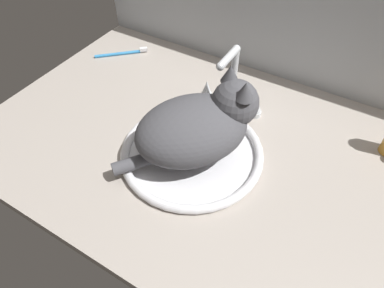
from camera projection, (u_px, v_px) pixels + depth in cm
name	position (u px, v px, depth cm)	size (l,w,h in cm)	color
countertop	(208.00, 150.00, 89.33)	(123.25, 77.57, 3.00)	#ADA399
backsplash_wall	(276.00, 20.00, 98.53)	(123.25, 2.40, 41.43)	#B2B7BC
sink_basin	(192.00, 152.00, 85.61)	(36.51, 36.51, 2.24)	white
faucet	(231.00, 86.00, 92.86)	(19.29, 11.96, 20.13)	silver
cat	(201.00, 125.00, 79.76)	(33.00, 34.71, 19.68)	#4C4C51
toothbrush	(123.00, 53.00, 117.53)	(14.21, 13.34, 1.70)	#338CD1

